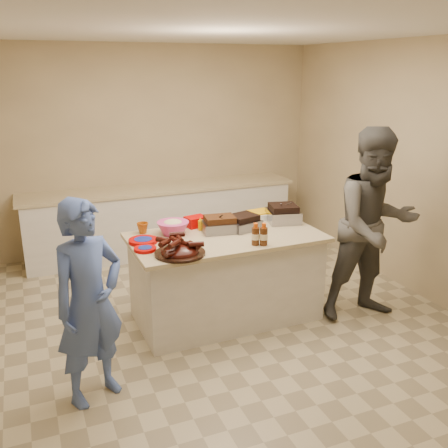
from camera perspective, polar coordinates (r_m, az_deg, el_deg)
name	(u,v)px	position (r m, az deg, el deg)	size (l,w,h in m)	color
room	(223,324)	(4.98, -0.07, -11.35)	(4.50, 5.00, 2.70)	tan
back_counter	(162,219)	(6.74, -7.14, 0.52)	(3.60, 0.64, 0.90)	silver
island	(226,317)	(5.11, 0.22, -10.53)	(1.83, 0.96, 0.86)	silver
rib_platter	(180,254)	(4.31, -5.05, -3.49)	(0.44, 0.44, 0.18)	#390D07
pulled_pork_tray	(220,232)	(4.87, -0.48, -0.89)	(0.34, 0.25, 0.10)	#47230F
brisket_tray	(243,229)	(4.95, 2.18, -0.60)	(0.31, 0.26, 0.09)	black
roasting_pan	(283,222)	(5.22, 6.75, 0.25)	(0.32, 0.32, 0.13)	gray
coleslaw_bowl	(173,234)	(4.83, -5.82, -1.16)	(0.31, 0.31, 0.21)	#C4387E
sausage_plate	(231,223)	(5.15, 0.78, 0.15)	(0.27, 0.27, 0.05)	silver
mac_cheese_dish	(262,218)	(5.33, 4.34, 0.70)	(0.32, 0.23, 0.08)	#DAA109
bbq_bottle_a	(255,245)	(4.53, 3.60, -2.39)	(0.07, 0.07, 0.20)	#43210D
bbq_bottle_b	(264,245)	(4.52, 4.54, -2.42)	(0.07, 0.07, 0.21)	#43210D
mustard_bottle	(201,230)	(4.92, -2.70, -0.71)	(0.05, 0.05, 0.13)	#D59C00
sauce_bowl	(213,230)	(4.92, -1.24, -0.70)	(0.13, 0.04, 0.13)	silver
plate_stack_large	(143,242)	(4.64, -9.22, -2.09)	(0.27, 0.27, 0.03)	#A70100
plate_stack_small	(145,250)	(4.43, -8.99, -3.01)	(0.20, 0.20, 0.03)	#A70100
plastic_cup	(143,233)	(4.90, -9.25, -1.03)	(0.11, 0.10, 0.11)	#9E490C
basket_stack	(196,226)	(5.05, -3.22, -0.26)	(0.20, 0.15, 0.10)	#A70100
guest_blue	(98,394)	(4.16, -14.25, -18.36)	(0.57, 1.56, 0.37)	#4660AA
guest_gray	(366,314)	(5.36, 15.93, -9.87)	(0.92, 1.89, 0.71)	#53514B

